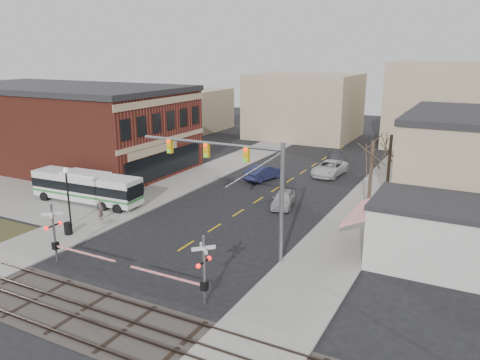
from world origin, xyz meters
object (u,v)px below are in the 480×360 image
(car_d, at_px, (336,159))
(pedestrian_near, at_px, (101,211))
(car_a, at_px, (283,199))
(transit_bus, at_px, (86,187))
(rr_crossing_east, at_px, (197,269))
(pedestrian_far, at_px, (118,195))
(traffic_signal_mast, at_px, (241,172))
(rr_crossing_west, at_px, (59,234))
(car_b, at_px, (264,173))
(car_c, at_px, (330,168))
(street_lamp, at_px, (67,185))
(trash_bin, at_px, (68,228))

(car_d, height_order, pedestrian_near, pedestrian_near)
(car_a, xyz_separation_m, car_d, (-0.46, 17.81, -0.01))
(transit_bus, xyz_separation_m, rr_crossing_east, (18.29, -10.05, 0.37))
(pedestrian_far, bearing_deg, rr_crossing_east, -79.39)
(traffic_signal_mast, distance_m, car_a, 11.95)
(rr_crossing_west, height_order, car_b, rr_crossing_west)
(car_c, xyz_separation_m, pedestrian_far, (-13.56, -19.25, 0.20))
(car_b, xyz_separation_m, pedestrian_near, (-6.31, -17.86, 0.14))
(rr_crossing_west, bearing_deg, street_lamp, 131.84)
(car_a, bearing_deg, transit_bus, -167.50)
(traffic_signal_mast, bearing_deg, street_lamp, -173.47)
(rr_crossing_east, relative_size, car_a, 1.31)
(rr_crossing_west, bearing_deg, pedestrian_far, 113.68)
(transit_bus, height_order, pedestrian_near, transit_bus)
(car_a, bearing_deg, rr_crossing_west, -128.35)
(street_lamp, xyz_separation_m, car_d, (12.52, 30.20, -2.71))
(traffic_signal_mast, xyz_separation_m, car_d, (-1.77, 28.56, -5.06))
(pedestrian_near, height_order, pedestrian_far, pedestrian_far)
(rr_crossing_east, relative_size, car_b, 1.14)
(traffic_signal_mast, distance_m, pedestrian_near, 13.83)
(transit_bus, distance_m, street_lamp, 6.13)
(transit_bus, height_order, pedestrian_far, transit_bus)
(rr_crossing_west, distance_m, street_lamp, 6.88)
(traffic_signal_mast, bearing_deg, trash_bin, -166.73)
(car_b, height_order, car_c, car_b)
(car_d, bearing_deg, car_b, -135.24)
(rr_crossing_west, relative_size, car_b, 1.14)
(rr_crossing_west, relative_size, pedestrian_far, 3.15)
(traffic_signal_mast, bearing_deg, car_b, 110.12)
(traffic_signal_mast, distance_m, rr_crossing_west, 12.44)
(car_d, height_order, pedestrian_far, pedestrian_far)
(car_c, xyz_separation_m, pedestrian_near, (-12.00, -23.06, 0.14))
(transit_bus, relative_size, car_b, 2.24)
(street_lamp, height_order, trash_bin, street_lamp)
(car_b, bearing_deg, rr_crossing_east, 122.27)
(car_b, xyz_separation_m, car_c, (5.69, 5.20, -0.00))
(car_a, distance_m, pedestrian_far, 14.79)
(traffic_signal_mast, xyz_separation_m, trash_bin, (-13.01, -3.07, -5.20))
(traffic_signal_mast, height_order, car_b, traffic_signal_mast)
(trash_bin, xyz_separation_m, car_c, (12.04, 26.43, 0.23))
(pedestrian_near, bearing_deg, car_c, -41.72)
(transit_bus, xyz_separation_m, car_c, (16.47, 20.07, -0.79))
(trash_bin, height_order, car_a, car_a)
(rr_crossing_east, bearing_deg, trash_bin, 165.10)
(car_d, bearing_deg, rr_crossing_west, -122.96)
(trash_bin, height_order, pedestrian_near, pedestrian_near)
(transit_bus, bearing_deg, pedestrian_far, 15.80)
(pedestrian_far, bearing_deg, traffic_signal_mast, -59.95)
(transit_bus, relative_size, pedestrian_near, 6.60)
(street_lamp, height_order, car_a, street_lamp)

